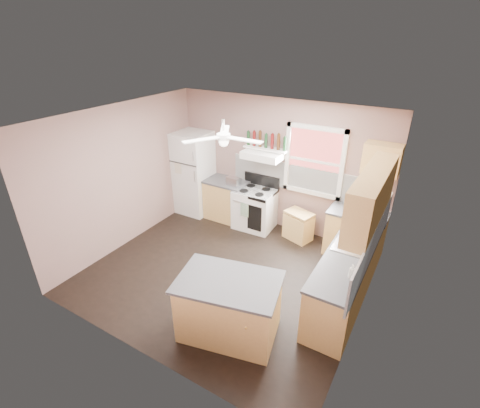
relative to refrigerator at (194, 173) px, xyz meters
The scene contains 32 objects.
floor 2.71m from the refrigerator, 40.82° to the right, with size 4.50×4.50×0.00m, color black.
ceiling 3.09m from the refrigerator, 40.82° to the right, with size 4.50×4.50×0.00m, color white.
wall_back 2.00m from the refrigerator, 10.75° to the left, with size 4.50×0.05×2.70m, color #84645E.
wall_right 4.53m from the refrigerator, 21.58° to the right, with size 0.05×4.00×2.70m, color #84645E.
wall_left 1.75m from the refrigerator, 102.00° to the right, with size 0.05×4.00×2.70m, color #84645E.
backsplash_back 2.41m from the refrigerator, ahead, with size 2.90×0.03×0.55m, color white.
backsplash_right 4.38m from the refrigerator, 18.12° to the right, with size 0.03×2.60×0.55m, color white.
window_view 2.77m from the refrigerator, ahead, with size 1.00×0.02×1.20m, color maroon.
window_frame 2.77m from the refrigerator, ahead, with size 1.16×0.07×1.36m, color white.
refrigerator is the anchor object (origin of this frame).
base_cabinet_left 1.00m from the refrigerator, ahead, with size 0.90×0.60×0.86m, color tan.
counter_left 0.86m from the refrigerator, ahead, with size 0.92×0.62×0.04m, color #404042.
toaster 1.11m from the refrigerator, ahead, with size 0.28×0.16×0.18m, color silver.
stove 1.66m from the refrigerator, ahead, with size 0.81×0.64×0.86m, color white.
range_hood 1.83m from the refrigerator, ahead, with size 0.78×0.50×0.14m, color white.
bottle_shelf 1.88m from the refrigerator, ahead, with size 0.90×0.26×0.03m, color white.
cart 2.65m from the refrigerator, ahead, with size 0.54×0.36×0.54m, color tan.
base_cabinet_corner 3.71m from the refrigerator, ahead, with size 1.00×0.60×0.86m, color tan.
base_cabinet_right 4.13m from the refrigerator, 19.35° to the right, with size 0.60×2.20×0.86m, color tan.
counter_corner 3.67m from the refrigerator, ahead, with size 1.02×0.62×0.04m, color #404042.
counter_right 4.09m from the refrigerator, 19.40° to the right, with size 0.62×2.22×0.04m, color #404042.
sink 4.03m from the refrigerator, 16.72° to the right, with size 0.55×0.45×0.03m, color silver.
faucet 4.19m from the refrigerator, 16.09° to the right, with size 0.03×0.03×0.14m, color silver.
upper_cabinet_right 4.25m from the refrigerator, 16.16° to the right, with size 0.33×1.80×0.76m, color tan.
upper_cabinet_corner 3.99m from the refrigerator, ahead, with size 0.60×0.33×0.52m, color tan.
paper_towel 4.01m from the refrigerator, ahead, with size 0.12×0.12×0.26m, color white.
island 3.87m from the refrigerator, 45.92° to the right, with size 1.28×0.81×0.86m, color tan.
island_top 3.84m from the refrigerator, 45.92° to the right, with size 1.36×0.89×0.04m, color #404042.
ceiling_fan_hub 2.96m from the refrigerator, 40.82° to the right, with size 0.20×0.20×0.08m, color white.
soap_bottle 4.45m from the refrigerator, 25.02° to the right, with size 0.08×0.08×0.21m, color silver.
red_caddy 3.89m from the refrigerator, ahead, with size 0.18×0.12×0.10m, color red.
wine_bottles 1.95m from the refrigerator, ahead, with size 0.86×0.06×0.31m.
Camera 1 is at (2.70, -4.12, 3.84)m, focal length 26.00 mm.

